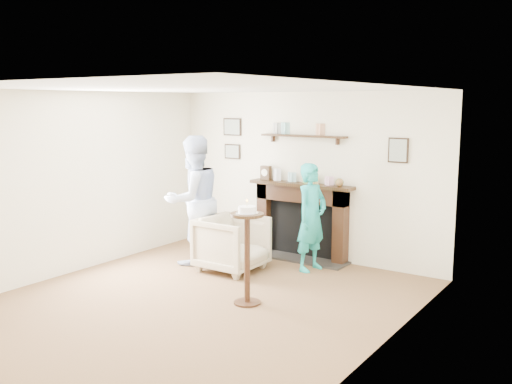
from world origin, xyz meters
TOP-DOWN VIEW (x-y plane):
  - ground at (0.00, 0.00)m, footprint 5.00×5.00m
  - room_shell at (-0.00, 0.69)m, footprint 4.54×5.02m
  - armchair at (-0.46, 1.26)m, footprint 0.85×0.83m
  - man at (-1.15, 1.25)m, footprint 0.93×1.07m
  - woman at (0.45, 1.90)m, footprint 0.44×0.60m
  - pedestal_table at (0.49, 0.27)m, footprint 0.39×0.39m

SIDE VIEW (x-z plane):
  - ground at x=0.00m, z-range 0.00..0.00m
  - armchair at x=-0.46m, z-range -0.39..0.39m
  - man at x=-1.15m, z-range -0.94..0.94m
  - woman at x=0.45m, z-range -0.76..0.76m
  - pedestal_table at x=0.49m, z-range 0.14..1.38m
  - room_shell at x=0.00m, z-range 0.36..2.88m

